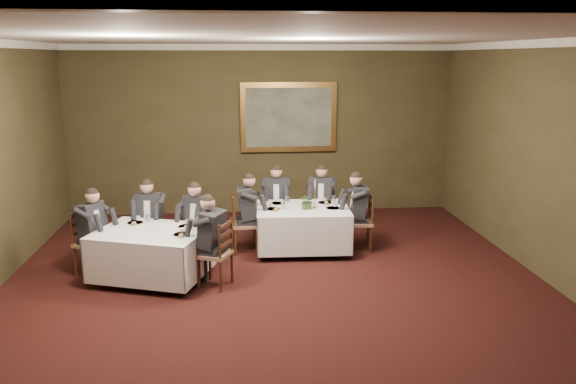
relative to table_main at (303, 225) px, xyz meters
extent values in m
plane|color=black|center=(-0.56, -2.41, -0.45)|extent=(10.00, 10.00, 0.00)
cube|color=silver|center=(-0.56, -2.41, 3.05)|extent=(8.00, 10.00, 0.10)
cube|color=#37321B|center=(-0.56, 2.59, 1.30)|extent=(8.00, 0.10, 3.50)
cube|color=white|center=(-0.56, 2.54, 2.99)|extent=(8.00, 0.10, 0.12)
cube|color=#32190E|center=(0.00, 0.00, 0.28)|extent=(1.53, 1.18, 0.04)
cube|color=white|center=(0.00, 0.00, 0.31)|extent=(1.60, 1.24, 0.02)
cube|color=white|center=(0.00, 0.00, -0.02)|extent=(1.62, 1.26, 0.65)
cube|color=#32190E|center=(-2.38, -1.08, 0.28)|extent=(1.79, 1.56, 0.04)
cube|color=white|center=(-2.38, -1.08, 0.31)|extent=(1.87, 1.63, 0.02)
cube|color=white|center=(-2.38, -1.08, -0.02)|extent=(1.89, 1.66, 0.65)
cube|color=#906849|center=(-0.39, 0.81, 0.04)|extent=(0.47, 0.45, 0.05)
cube|color=#32190E|center=(-0.37, 1.00, 0.28)|extent=(0.38, 0.06, 0.54)
cube|color=black|center=(-0.39, 0.81, 0.41)|extent=(0.44, 0.34, 0.55)
sphere|color=tan|center=(-0.39, 0.81, 0.79)|extent=(0.23, 0.23, 0.21)
cube|color=#906849|center=(0.45, 0.78, 0.04)|extent=(0.54, 0.53, 0.05)
cube|color=#32190E|center=(0.50, 0.96, 0.28)|extent=(0.37, 0.14, 0.54)
cube|color=black|center=(0.45, 0.78, 0.41)|extent=(0.49, 0.42, 0.55)
sphere|color=tan|center=(0.45, 0.78, 0.79)|extent=(0.26, 0.26, 0.21)
cube|color=#906849|center=(-0.98, 0.04, 0.04)|extent=(0.44, 0.46, 0.05)
cube|color=#32190E|center=(-1.17, 0.03, 0.28)|extent=(0.05, 0.38, 0.54)
cube|color=black|center=(-0.98, 0.04, 0.41)|extent=(0.33, 0.43, 0.55)
sphere|color=tan|center=(-0.98, 0.04, 0.79)|extent=(0.22, 0.22, 0.21)
cube|color=#906849|center=(0.98, -0.04, 0.04)|extent=(0.45, 0.47, 0.05)
cube|color=#32190E|center=(1.17, -0.05, 0.28)|extent=(0.06, 0.38, 0.54)
cube|color=black|center=(0.98, -0.04, 0.41)|extent=(0.34, 0.44, 0.55)
sphere|color=tan|center=(0.98, -0.04, 0.79)|extent=(0.23, 0.23, 0.21)
cube|color=#906849|center=(-2.53, -0.18, 0.04)|extent=(0.47, 0.45, 0.05)
cube|color=#32190E|center=(-2.51, 0.01, 0.28)|extent=(0.38, 0.06, 0.54)
cube|color=black|center=(-2.53, -0.18, 0.41)|extent=(0.44, 0.34, 0.55)
sphere|color=tan|center=(-2.53, -0.18, 0.79)|extent=(0.22, 0.22, 0.21)
cube|color=#906849|center=(-1.72, -0.46, 0.04)|extent=(0.59, 0.58, 0.05)
cube|color=#32190E|center=(-1.63, -0.29, 0.28)|extent=(0.35, 0.21, 0.54)
cube|color=black|center=(-1.72, -0.46, 0.41)|extent=(0.52, 0.48, 0.55)
sphere|color=tan|center=(-1.72, -0.46, 0.79)|extent=(0.29, 0.29, 0.21)
cube|color=#906849|center=(-1.45, -1.40, 0.04)|extent=(0.57, 0.58, 0.05)
cube|color=#32190E|center=(-1.28, -1.48, 0.28)|extent=(0.19, 0.36, 0.54)
cube|color=black|center=(-1.45, -1.40, 0.41)|extent=(0.46, 0.51, 0.55)
sphere|color=tan|center=(-1.45, -1.40, 0.79)|extent=(0.28, 0.28, 0.21)
cube|color=#906849|center=(-3.32, -0.76, 0.04)|extent=(0.57, 0.58, 0.05)
cube|color=#32190E|center=(-3.49, -0.67, 0.28)|extent=(0.19, 0.36, 0.54)
cube|color=black|center=(-3.32, -0.76, 0.41)|extent=(0.46, 0.51, 0.55)
sphere|color=tan|center=(-3.32, -0.76, 0.79)|extent=(0.28, 0.28, 0.21)
imported|color=#2D5926|center=(0.07, -0.09, 0.47)|extent=(0.35, 0.33, 0.31)
cylinder|color=gold|center=(0.20, -0.01, 0.33)|extent=(0.07, 0.07, 0.02)
cylinder|color=gold|center=(0.20, -0.01, 0.50)|extent=(0.02, 0.02, 0.33)
cylinder|color=white|center=(0.20, -0.01, 0.74)|extent=(0.02, 0.02, 0.14)
cylinder|color=white|center=(-0.41, 0.34, 0.32)|extent=(0.25, 0.25, 0.01)
cylinder|color=white|center=(-0.41, 0.49, 0.35)|extent=(0.08, 0.08, 0.05)
cylinder|color=white|center=(-0.24, 0.34, 0.39)|extent=(0.06, 0.06, 0.14)
cylinder|color=white|center=(-2.68, -0.63, 0.32)|extent=(0.25, 0.25, 0.01)
cylinder|color=white|center=(-2.68, -0.48, 0.35)|extent=(0.08, 0.08, 0.05)
cylinder|color=white|center=(-2.51, -0.63, 0.39)|extent=(0.06, 0.06, 0.14)
cube|color=#BA8D44|center=(0.00, 2.53, 1.58)|extent=(2.00, 0.08, 1.44)
cube|color=#42462E|center=(0.00, 2.49, 1.58)|extent=(1.78, 0.01, 1.22)
camera|label=1|loc=(-1.11, -9.11, 2.80)|focal=35.00mm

